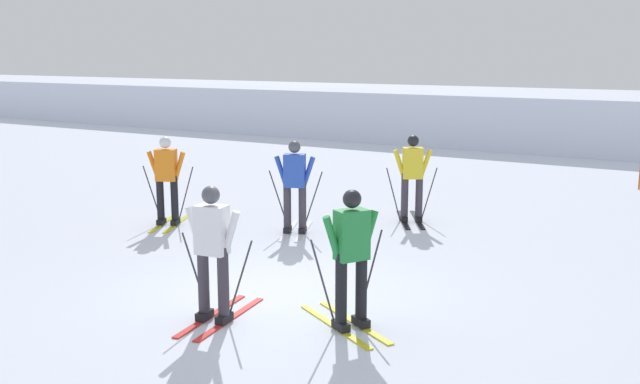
% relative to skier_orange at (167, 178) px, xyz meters
% --- Properties ---
extents(ground_plane, '(120.00, 120.00, 0.00)m').
position_rel_skier_orange_xyz_m(ground_plane, '(4.16, -2.47, -0.92)').
color(ground_plane, silver).
extents(far_snow_ridge, '(80.00, 6.85, 1.82)m').
position_rel_skier_orange_xyz_m(far_snow_ridge, '(4.16, 16.59, -0.01)').
color(far_snow_ridge, silver).
rests_on(far_snow_ridge, ground).
extents(skier_orange, '(0.98, 1.61, 1.71)m').
position_rel_skier_orange_xyz_m(skier_orange, '(0.00, 0.00, 0.00)').
color(skier_orange, gold).
rests_on(skier_orange, ground).
extents(skier_yellow, '(1.13, 1.57, 1.71)m').
position_rel_skier_orange_xyz_m(skier_yellow, '(3.93, 2.59, -0.00)').
color(skier_yellow, black).
rests_on(skier_yellow, ground).
extents(skier_green, '(1.56, 1.14, 1.71)m').
position_rel_skier_orange_xyz_m(skier_green, '(5.49, -2.91, 0.00)').
color(skier_green, gold).
rests_on(skier_green, ground).
extents(skier_blue, '(0.96, 1.62, 1.71)m').
position_rel_skier_orange_xyz_m(skier_blue, '(2.44, 0.69, -0.00)').
color(skier_blue, silver).
rests_on(skier_blue, ground).
extents(skier_white, '(1.00, 1.63, 1.71)m').
position_rel_skier_orange_xyz_m(skier_white, '(3.93, -3.55, -0.00)').
color(skier_white, red).
rests_on(skier_white, ground).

